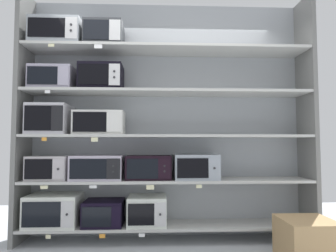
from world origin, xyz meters
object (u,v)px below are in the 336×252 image
at_px(microwave_1, 104,213).
at_px(microwave_3, 50,168).
at_px(microwave_7, 50,120).
at_px(microwave_5, 149,167).
at_px(microwave_4, 98,167).
at_px(microwave_11, 58,34).
at_px(microwave_9, 53,79).
at_px(microwave_12, 104,36).
at_px(microwave_2, 147,210).
at_px(microwave_0, 54,210).
at_px(microwave_6, 196,167).
at_px(shipping_carton, 307,240).
at_px(microwave_8, 100,123).
at_px(microwave_10, 102,78).

relative_size(microwave_1, microwave_3, 0.97).
bearing_deg(microwave_7, microwave_5, -0.01).
height_order(microwave_4, microwave_11, microwave_11).
relative_size(microwave_5, microwave_9, 1.08).
xyz_separation_m(microwave_3, microwave_12, (0.58, 0.00, 1.50)).
bearing_deg(microwave_4, microwave_1, 0.09).
distance_m(microwave_1, microwave_9, 1.60).
bearing_deg(microwave_3, microwave_2, 0.02).
distance_m(microwave_2, microwave_3, 1.18).
distance_m(microwave_0, microwave_11, 1.97).
relative_size(microwave_6, shipping_carton, 1.04).
distance_m(microwave_0, microwave_5, 1.13).
relative_size(microwave_0, microwave_8, 1.01).
bearing_deg(microwave_8, microwave_11, 179.96).
bearing_deg(microwave_12, microwave_7, -179.99).
bearing_deg(microwave_7, microwave_9, 0.47).
height_order(microwave_1, microwave_7, microwave_7).
height_order(microwave_5, microwave_8, microwave_8).
xyz_separation_m(microwave_1, microwave_3, (-0.60, -0.00, 0.49)).
bearing_deg(shipping_carton, microwave_4, 162.83).
xyz_separation_m(microwave_1, microwave_8, (-0.06, -0.00, 0.99)).
height_order(microwave_7, microwave_11, microwave_11).
xyz_separation_m(microwave_0, microwave_8, (0.48, -0.00, 0.96)).
distance_m(microwave_9, microwave_10, 0.54).
xyz_separation_m(microwave_1, microwave_11, (-0.54, 0.00, 2.01)).
bearing_deg(microwave_6, microwave_9, 180.00).
xyz_separation_m(microwave_5, microwave_10, (-0.54, 0.00, 1.01)).
relative_size(microwave_2, microwave_5, 0.84).
xyz_separation_m(microwave_8, shipping_carton, (2.03, -0.63, -1.12)).
distance_m(microwave_5, microwave_9, 1.47).
xyz_separation_m(microwave_6, microwave_10, (-1.07, -0.00, 1.00)).
relative_size(microwave_3, microwave_6, 0.89).
bearing_deg(microwave_5, microwave_9, 179.98).
xyz_separation_m(microwave_5, microwave_6, (0.53, 0.00, 0.01)).
relative_size(microwave_1, shipping_carton, 0.91).
distance_m(microwave_5, microwave_7, 1.23).
xyz_separation_m(microwave_0, microwave_6, (1.57, 0.00, 0.47)).
xyz_separation_m(microwave_5, microwave_11, (-1.04, 0.00, 1.51)).
bearing_deg(microwave_5, microwave_4, 179.99).
height_order(microwave_5, microwave_7, microwave_7).
xyz_separation_m(microwave_0, microwave_5, (1.04, -0.00, 0.46)).
height_order(microwave_4, microwave_10, microwave_10).
xyz_separation_m(microwave_5, microwave_12, (-0.51, 0.00, 1.50)).
xyz_separation_m(microwave_4, microwave_5, (0.56, -0.00, -0.00)).
height_order(microwave_3, microwave_9, microwave_9).
relative_size(microwave_8, microwave_10, 1.16).
xyz_separation_m(microwave_6, microwave_8, (-1.08, -0.00, 0.49)).
height_order(microwave_5, microwave_11, microwave_11).
distance_m(microwave_9, microwave_11, 0.52).
distance_m(microwave_11, shipping_carton, 3.35).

